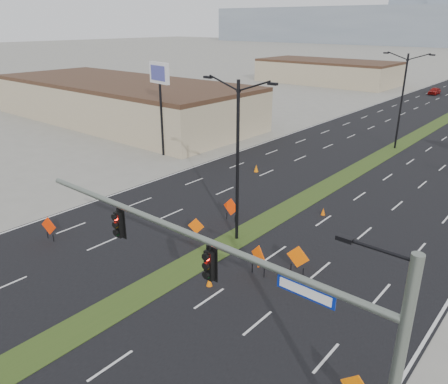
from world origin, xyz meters
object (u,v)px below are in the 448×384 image
Objects in this scene: construction_sign_0 at (49,227)px; car_left at (434,91)px; construction_sign_4 at (298,258)px; cone_2 at (323,212)px; cone_1 at (282,272)px; cone_3 at (256,168)px; signal_mast at (253,296)px; cone_0 at (209,281)px; construction_sign_1 at (196,227)px; streetlight_0 at (238,158)px; construction_sign_3 at (259,258)px; pole_sign_west at (160,80)px; streetlight_1 at (402,99)px; construction_sign_2 at (231,208)px.

car_left is at bearing 76.23° from construction_sign_0.
cone_2 is (-2.70, 8.08, -0.77)m from construction_sign_4.
cone_3 is (-11.59, 13.50, 0.08)m from cone_1.
cone_3 is (-15.50, 21.66, -4.45)m from signal_mast.
cone_2 is at bearing 103.91° from cone_1.
car_left is 59.44m from cone_3.
signal_mast is at bearing -20.39° from construction_sign_0.
cone_0 is 0.79× the size of cone_3.
car_left is at bearing 69.96° from construction_sign_1.
construction_sign_3 is (3.57, -2.61, -4.33)m from streetlight_0.
pole_sign_west reaches higher than signal_mast.
construction_sign_0 is at bearing -163.63° from construction_sign_1.
streetlight_0 is 20.40m from pole_sign_west.
cone_2 is 21.67m from pole_sign_west.
construction_sign_0 is 2.93× the size of cone_0.
streetlight_1 is 18.73× the size of cone_1.
construction_sign_2 is (6.11, -69.22, 0.34)m from car_left.
car_left is 5.58× the size of cone_3.
construction_sign_4 is at bearing 63.51° from construction_sign_3.
construction_sign_0 reaches higher than cone_2.
cone_0 is at bearing -126.21° from cone_1.
construction_sign_0 is 0.95× the size of construction_sign_2.
cone_0 is 26.03m from pole_sign_west.
streetlight_1 is 31.12m from construction_sign_3.
cone_3 is at bearing 118.66° from cone_0.
construction_sign_4 is 8.55m from cone_2.
streetlight_0 is 7.00× the size of construction_sign_1.
construction_sign_1 is 14.20m from cone_3.
streetlight_1 reaches higher than construction_sign_3.
car_left is 2.68× the size of construction_sign_1.
streetlight_1 is 26.58m from construction_sign_2.
car_left reaches higher than cone_2.
construction_sign_1 is 2.64× the size of cone_2.
streetlight_0 is 14.57× the size of cone_3.
signal_mast is at bearing -77.31° from streetlight_1.
streetlight_1 reaches higher than pole_sign_west.
construction_sign_4 is at bearing 50.71° from cone_1.
streetlight_0 is 18.34× the size of cone_0.
cone_1 is (12.75, -72.93, -0.39)m from car_left.
cone_3 is at bearing -113.01° from streetlight_1.
construction_sign_0 is 18.62m from cone_2.
cone_3 reaches higher than cone_0.
cone_1 is at bearing -21.62° from streetlight_0.
streetlight_1 is 6.25× the size of construction_sign_0.
construction_sign_3 is at bearing -80.15° from car_left.
construction_sign_2 is (6.99, 9.64, 0.05)m from construction_sign_0.
pole_sign_west is (-19.91, 15.06, 7.35)m from cone_0.
signal_mast reaches higher than cone_3.
construction_sign_1 reaches higher than cone_1.
construction_sign_3 reaches higher than car_left.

